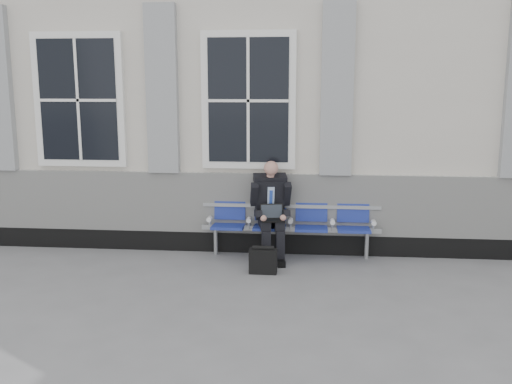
# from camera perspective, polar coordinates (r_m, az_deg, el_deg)

# --- Properties ---
(ground) EXTENTS (70.00, 70.00, 0.00)m
(ground) POSITION_cam_1_polar(r_m,az_deg,el_deg) (7.28, -4.73, -9.27)
(ground) COLOR slate
(ground) RESTS_ON ground
(station_building) EXTENTS (14.40, 4.40, 4.49)m
(station_building) POSITION_cam_1_polar(r_m,az_deg,el_deg) (10.27, -1.60, 9.32)
(station_building) COLOR beige
(station_building) RESTS_ON ground
(bench) EXTENTS (2.60, 0.47, 0.91)m
(bench) POSITION_cam_1_polar(r_m,az_deg,el_deg) (8.28, 3.48, -2.76)
(bench) COLOR #9EA0A3
(bench) RESTS_ON ground
(businessman) EXTENTS (0.61, 0.82, 1.42)m
(businessman) POSITION_cam_1_polar(r_m,az_deg,el_deg) (8.12, 1.50, -1.45)
(businessman) COLOR black
(businessman) RESTS_ON ground
(briefcase) EXTENTS (0.37, 0.16, 0.38)m
(briefcase) POSITION_cam_1_polar(r_m,az_deg,el_deg) (7.64, 0.71, -6.87)
(briefcase) COLOR black
(briefcase) RESTS_ON ground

